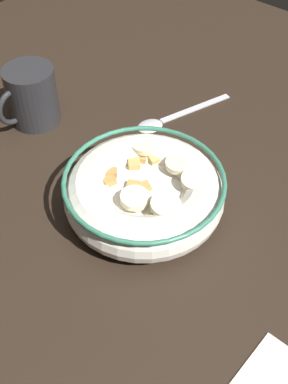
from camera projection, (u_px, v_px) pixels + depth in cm
name	position (u px, v px, depth cm)	size (l,w,h in cm)	color
ground_plane	(144.00, 214.00, 62.59)	(115.93, 115.93, 2.00)	black
cereal_bowl	(144.00, 192.00, 59.72)	(19.51, 19.51, 5.87)	silver
spoon	(165.00, 119.00, 73.61)	(16.21, 7.31, 0.80)	#B7B7BC
coffee_mug	(31.00, 96.00, 70.93)	(10.05, 7.27, 8.52)	#262628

